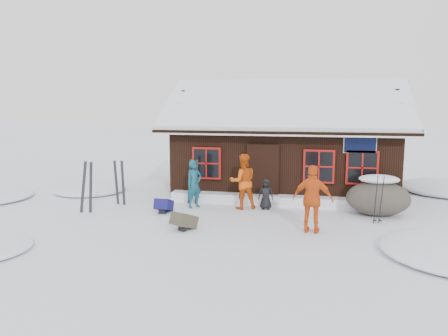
{
  "coord_description": "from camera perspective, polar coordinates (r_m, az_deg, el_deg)",
  "views": [
    {
      "loc": [
        2.68,
        -12.45,
        3.45
      ],
      "look_at": [
        -0.32,
        1.75,
        1.3
      ],
      "focal_mm": 35.0,
      "sensor_mm": 36.0,
      "label": 1
    }
  ],
  "objects": [
    {
      "name": "skier_teal",
      "position": [
        14.55,
        -3.91,
        -2.1
      ],
      "size": [
        0.66,
        0.69,
        1.59
      ],
      "primitive_type": "imported",
      "rotation": [
        0.0,
        0.0,
        0.9
      ],
      "color": "#134A5B",
      "rests_on": "ground"
    },
    {
      "name": "ski_pair_right",
      "position": [
        15.06,
        -4.05,
        -1.91
      ],
      "size": [
        0.44,
        0.16,
        1.61
      ],
      "rotation": [
        0.0,
        0.0,
        -0.28
      ],
      "color": "black",
      "rests_on": "ground"
    },
    {
      "name": "skier_orange_right",
      "position": [
        11.91,
        11.51,
        -4.02
      ],
      "size": [
        1.13,
        0.59,
        1.84
      ],
      "primitive_type": "imported",
      "rotation": [
        0.0,
        0.0,
        3.01
      ],
      "color": "#DC5516",
      "rests_on": "ground"
    },
    {
      "name": "skier_orange_left",
      "position": [
        14.36,
        2.48,
        -1.76
      ],
      "size": [
        1.08,
        0.97,
        1.83
      ],
      "primitive_type": "imported",
      "rotation": [
        0.0,
        0.0,
        3.52
      ],
      "color": "#CE4E0E",
      "rests_on": "ground"
    },
    {
      "name": "ski_pair_mid",
      "position": [
        15.39,
        -13.47,
        -1.97
      ],
      "size": [
        0.42,
        0.09,
        1.57
      ],
      "rotation": [
        0.0,
        0.0,
        -0.1
      ],
      "color": "black",
      "rests_on": "ground"
    },
    {
      "name": "ski_poles",
      "position": [
        13.39,
        19.53,
        -4.02
      ],
      "size": [
        0.26,
        0.13,
        1.43
      ],
      "color": "black",
      "rests_on": "ground"
    },
    {
      "name": "snow_drift",
      "position": [
        15.11,
        7.2,
        -4.16
      ],
      "size": [
        7.6,
        0.6,
        0.35
      ],
      "primitive_type": "cube",
      "color": "white",
      "rests_on": "ground"
    },
    {
      "name": "boulder",
      "position": [
        14.38,
        19.49,
        -3.6
      ],
      "size": [
        1.94,
        1.45,
        1.14
      ],
      "color": "#544C43",
      "rests_on": "ground"
    },
    {
      "name": "mountain_hut",
      "position": [
        17.57,
        8.03,
        2.22
      ],
      "size": [
        8.9,
        6.09,
        4.42
      ],
      "color": "black",
      "rests_on": "ground"
    },
    {
      "name": "ground",
      "position": [
        13.2,
        -0.2,
        -6.73
      ],
      "size": [
        120.0,
        120.0,
        0.0
      ],
      "primitive_type": "plane",
      "color": "white",
      "rests_on": "ground"
    },
    {
      "name": "skier_crouched",
      "position": [
        14.39,
        5.48,
        -3.41
      ],
      "size": [
        0.51,
        0.34,
        1.02
      ],
      "primitive_type": "imported",
      "rotation": [
        0.0,
        0.0,
        0.03
      ],
      "color": "black",
      "rests_on": "ground"
    },
    {
      "name": "ski_pair_left",
      "position": [
        14.47,
        -17.46,
        -2.5
      ],
      "size": [
        0.57,
        0.18,
        1.71
      ],
      "rotation": [
        0.0,
        0.0,
        -0.15
      ],
      "color": "black",
      "rests_on": "ground"
    },
    {
      "name": "snow_mounds",
      "position": [
        14.76,
        7.65,
        -5.17
      ],
      "size": [
        20.6,
        13.2,
        0.48
      ],
      "color": "white",
      "rests_on": "ground"
    },
    {
      "name": "backpack_olive",
      "position": [
        12.19,
        -5.24,
        -7.21
      ],
      "size": [
        0.73,
        0.79,
        0.34
      ],
      "primitive_type": "cube",
      "rotation": [
        0.0,
        0.0,
        -0.51
      ],
      "color": "#403C2E",
      "rests_on": "ground"
    },
    {
      "name": "backpack_blue",
      "position": [
        14.1,
        -7.86,
        -5.11
      ],
      "size": [
        0.47,
        0.62,
        0.34
      ],
      "primitive_type": "cube",
      "rotation": [
        0.0,
        0.0,
        -0.0
      ],
      "color": "#141355",
      "rests_on": "ground"
    }
  ]
}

